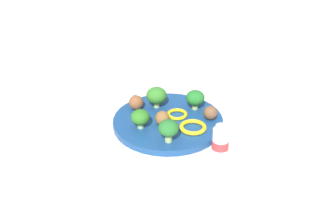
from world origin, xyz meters
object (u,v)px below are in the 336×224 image
object	(u,v)px
plate	(168,121)
yogurt_bottle	(220,142)
pepper_ring_back_left	(193,127)
napkin	(119,89)
broccoli_floret_mid_left	(156,96)
fork	(126,87)
broccoli_floret_front_right	(169,129)
meatball_center	(210,113)
broccoli_floret_far_rim	(195,98)
meatball_far_rim	(162,118)
pepper_ring_front_left	(178,115)
knife	(114,90)
broccoli_floret_near_rim	(141,118)
meatball_mid_left	(136,102)

from	to	relation	value
plate	yogurt_bottle	size ratio (longest dim) A/B	3.52
pepper_ring_back_left	yogurt_bottle	xyz separation A→B (m)	(0.10, 0.00, 0.01)
pepper_ring_back_left	napkin	distance (m)	0.32
broccoli_floret_mid_left	fork	distance (m)	0.17
broccoli_floret_front_right	broccoli_floret_mid_left	bearing A→B (deg)	158.84
broccoli_floret_mid_left	meatball_center	world-z (taller)	broccoli_floret_mid_left
broccoli_floret_front_right	napkin	world-z (taller)	broccoli_floret_front_right
broccoli_floret_far_rim	broccoli_floret_front_right	world-z (taller)	broccoli_floret_front_right
broccoli_floret_mid_left	pepper_ring_back_left	size ratio (longest dim) A/B	0.85
plate	meatball_far_rim	bearing A→B (deg)	-58.92
meatball_center	fork	size ratio (longest dim) A/B	0.30
meatball_center	pepper_ring_front_left	distance (m)	0.08
broccoli_floret_mid_left	meatball_center	size ratio (longest dim) A/B	1.58
plate	yogurt_bottle	world-z (taller)	yogurt_bottle
plate	meatball_far_rim	xyz separation A→B (m)	(0.02, -0.03, 0.03)
meatball_center	plate	bearing A→B (deg)	-122.27
meatball_center	meatball_far_rim	xyz separation A→B (m)	(-0.04, -0.12, 0.00)
knife	yogurt_bottle	distance (m)	0.42
broccoli_floret_front_right	broccoli_floret_near_rim	bearing A→B (deg)	-161.93
broccoli_floret_front_right	yogurt_bottle	distance (m)	0.12
plate	meatball_mid_left	xyz separation A→B (m)	(-0.09, -0.04, 0.03)
broccoli_floret_far_rim	broccoli_floret_front_right	xyz separation A→B (m)	(0.09, -0.14, 0.00)
broccoli_floret_near_rim	knife	distance (m)	0.25
fork	yogurt_bottle	size ratio (longest dim) A/B	1.51
meatball_mid_left	napkin	size ratio (longest dim) A/B	0.23
broccoli_floret_front_right	meatball_far_rim	distance (m)	0.08
meatball_center	meatball_far_rim	world-z (taller)	meatball_far_rim
broccoli_floret_mid_left	napkin	size ratio (longest dim) A/B	0.33
broccoli_floret_mid_left	napkin	bearing A→B (deg)	-170.63
broccoli_floret_front_right	pepper_ring_back_left	distance (m)	0.09
broccoli_floret_mid_left	broccoli_floret_far_rim	distance (m)	0.10
broccoli_floret_far_rim	knife	bearing A→B (deg)	-151.19
meatball_far_rim	knife	distance (m)	0.25
knife	meatball_mid_left	bearing A→B (deg)	-1.89
meatball_far_rim	meatball_mid_left	world-z (taller)	meatball_mid_left
meatball_far_rim	plate	bearing A→B (deg)	121.08
plate	broccoli_floret_near_rim	size ratio (longest dim) A/B	5.73
broccoli_floret_far_rim	meatball_center	xyz separation A→B (m)	(0.06, 0.00, -0.01)
plate	pepper_ring_back_left	world-z (taller)	pepper_ring_back_left
plate	knife	distance (m)	0.24
plate	napkin	size ratio (longest dim) A/B	1.65
broccoli_floret_mid_left	meatball_far_rim	size ratio (longest dim) A/B	1.52
broccoli_floret_mid_left	pepper_ring_back_left	world-z (taller)	broccoli_floret_mid_left
plate	meatball_center	xyz separation A→B (m)	(0.06, 0.09, 0.03)
pepper_ring_front_left	broccoli_floret_front_right	bearing A→B (deg)	-44.22
meatball_mid_left	yogurt_bottle	xyz separation A→B (m)	(0.26, 0.07, 0.00)
pepper_ring_front_left	broccoli_floret_far_rim	bearing A→B (deg)	97.97
broccoli_floret_near_rim	pepper_ring_front_left	size ratio (longest dim) A/B	0.91
plate	yogurt_bottle	bearing A→B (deg)	8.88
plate	broccoli_floret_far_rim	world-z (taller)	broccoli_floret_far_rim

